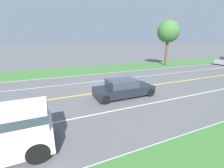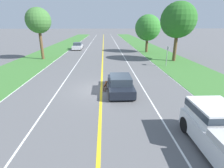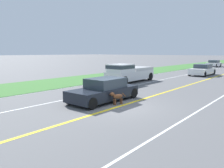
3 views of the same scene
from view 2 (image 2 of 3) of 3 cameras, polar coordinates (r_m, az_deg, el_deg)
name	(u,v)px [view 2 (image 2 of 3)]	position (r m, az deg, el deg)	size (l,w,h in m)	color
ground_plane	(101,90)	(14.39, -3.50, -1.87)	(400.00, 400.00, 0.00)	#5B5B5E
centre_divider_line	(101,90)	(14.39, -3.50, -1.85)	(0.18, 160.00, 0.01)	yellow
lane_edge_line_right	(185,88)	(15.87, 22.67, -1.33)	(0.14, 160.00, 0.01)	white
lane_edge_line_left	(15,91)	(16.13, -29.23, -2.00)	(0.14, 160.00, 0.01)	white
lane_dash_same_dir	(143,89)	(14.73, 10.24, -1.62)	(0.10, 160.00, 0.01)	white
lane_dash_oncoming	(58,90)	(14.88, -17.11, -1.98)	(0.10, 160.00, 0.01)	white
grass_verge_right	(220,88)	(17.34, 31.70, -1.04)	(6.00, 160.00, 0.03)	#3D7533
ego_car	(120,84)	(13.84, 2.69, 0.00)	(1.91, 4.43, 1.33)	black
dog	(105,85)	(14.13, -2.18, -0.27)	(0.42, 1.05, 0.74)	brown
oncoming_car	(78,46)	(38.42, -11.15, 12.00)	(1.86, 4.27, 1.41)	silver
roadside_tree_right_near	(178,20)	(26.82, 20.83, 18.89)	(4.80, 4.80, 8.03)	brown
roadside_tree_right_far	(148,28)	(34.28, 11.61, 17.53)	(4.66, 4.66, 6.79)	brown
roadside_tree_left_near	(38,21)	(28.62, -22.92, 18.47)	(3.58, 3.58, 7.39)	brown
street_sign	(167,54)	(23.17, 17.60, 9.42)	(0.11, 0.64, 2.55)	gray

